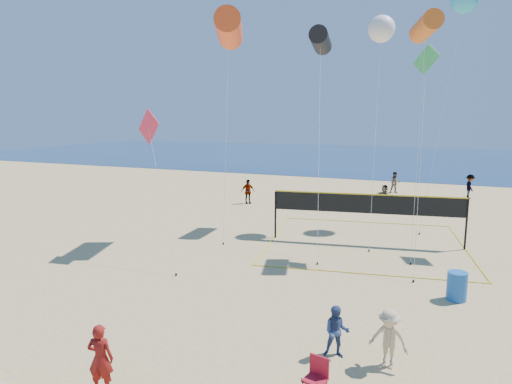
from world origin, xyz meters
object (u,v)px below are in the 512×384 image
at_px(woman, 100,358).
at_px(camp_chair, 317,374).
at_px(trash_barrel, 457,286).
at_px(volleyball_net, 367,209).

height_order(woman, camp_chair, woman).
height_order(trash_barrel, volleyball_net, volleyball_net).
bearing_deg(trash_barrel, volleyball_net, 124.06).
height_order(woman, volleyball_net, volleyball_net).
bearing_deg(camp_chair, woman, -145.91).
relative_size(woman, volleyball_net, 0.16).
bearing_deg(woman, trash_barrel, -147.08).
bearing_deg(volleyball_net, woman, -112.87).
distance_m(woman, camp_chair, 5.13).
distance_m(woman, volleyball_net, 15.81).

